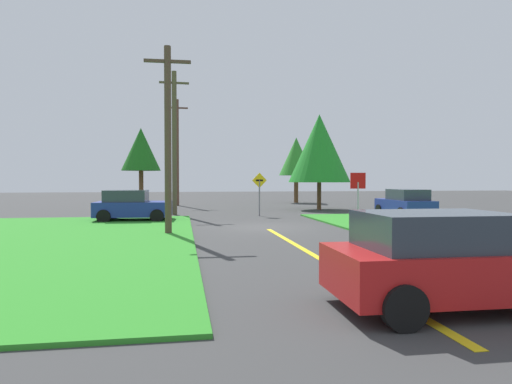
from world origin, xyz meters
name	(u,v)px	position (x,y,z in m)	size (l,w,h in m)	color
ground_plane	(265,227)	(0.00, 0.00, 0.00)	(120.00, 120.00, 0.00)	#3B3B3B
grass_verge_right	(510,232)	(9.30, -4.00, 0.04)	(12.00, 20.00, 0.08)	#2E8A26
grass_verge_left	(12,243)	(-9.30, -4.00, 0.04)	(12.00, 20.00, 0.08)	#2E8A26
lane_stripe_center	(317,257)	(0.00, -8.00, 0.01)	(0.20, 14.00, 0.01)	yellow
stop_sign	(358,190)	(3.96, -1.25, 1.72)	(0.70, 0.07, 2.47)	#9EA0A8
car_behind_on_main_road	(450,261)	(0.73, -13.18, 0.81)	(4.21, 2.18, 1.62)	red
car_on_crossroad	(405,204)	(8.79, 3.64, 0.80)	(2.02, 4.15, 1.62)	navy
parked_car_near_building	(132,206)	(-6.29, 3.91, 0.80)	(3.91, 2.35, 1.62)	navy
utility_pole_near	(168,137)	(-4.24, -2.19, 3.82)	(1.80, 0.27, 7.34)	#4F3D2E
utility_pole_mid	(174,141)	(-4.15, 7.86, 4.50)	(1.80, 0.29, 8.76)	brown
utility_pole_far	(177,151)	(-4.10, 17.92, 4.53)	(1.80, 0.30, 8.83)	brown
direction_sign	(259,189)	(0.82, 6.14, 1.60)	(0.90, 0.14, 2.57)	slate
oak_tree_left	(141,150)	(-6.48, 11.62, 4.21)	(2.65, 2.65, 5.70)	brown
pine_tree_center	(319,148)	(6.01, 10.96, 4.40)	(4.42, 4.42, 6.84)	brown
oak_tree_right	(296,157)	(6.88, 20.88, 4.31)	(3.22, 3.22, 6.11)	brown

